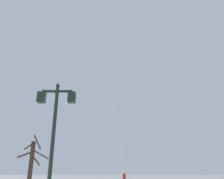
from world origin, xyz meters
TOP-DOWN VIEW (x-y plane):
  - twin_lantern_lamp_post at (-2.50, 8.04)m, footprint 1.44×0.28m
  - kite_train at (0.43, 31.78)m, footprint 1.73×20.14m
  - bare_tree at (-5.94, 16.19)m, footprint 1.87×2.16m

SIDE VIEW (x-z plane):
  - bare_tree at x=-5.94m, z-range -0.05..4.13m
  - twin_lantern_lamp_post at x=-2.50m, z-range 0.95..5.90m
  - kite_train at x=0.43m, z-range 0.34..16.15m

